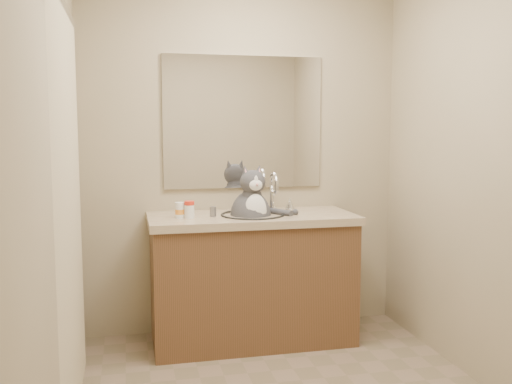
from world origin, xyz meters
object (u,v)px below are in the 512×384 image
pill_bottle_orange (180,210)px  grey_canister (213,212)px  cat (252,213)px  pill_bottle_redcap (189,209)px

pill_bottle_orange → grey_canister: size_ratio=1.55×
cat → pill_bottle_redcap: 0.41m
cat → grey_canister: bearing=175.5°
pill_bottle_redcap → grey_canister: 0.16m
cat → pill_bottle_redcap: bearing=179.1°
cat → pill_bottle_orange: size_ratio=5.37×
pill_bottle_orange → grey_canister: pill_bottle_orange is taller
cat → pill_bottle_orange: cat is taller
pill_bottle_redcap → pill_bottle_orange: pill_bottle_redcap is taller
pill_bottle_redcap → grey_canister: (0.15, 0.03, -0.02)m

